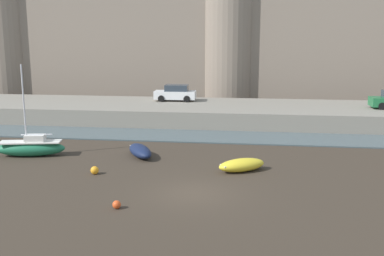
# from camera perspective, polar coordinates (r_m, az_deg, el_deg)

# --- Properties ---
(ground_plane) EXTENTS (160.00, 160.00, 0.00)m
(ground_plane) POSITION_cam_1_polar(r_m,az_deg,el_deg) (23.10, 0.26, -8.29)
(ground_plane) COLOR #382D23
(water_channel) EXTENTS (80.00, 4.50, 0.10)m
(water_channel) POSITION_cam_1_polar(r_m,az_deg,el_deg) (35.77, 2.94, -1.10)
(water_channel) COLOR #47565B
(water_channel) RESTS_ON ground
(quay_road) EXTENTS (67.70, 10.00, 1.56)m
(quay_road) POSITION_cam_1_polar(r_m,az_deg,el_deg) (42.73, 3.74, 1.94)
(quay_road) COLOR gray
(quay_road) RESTS_ON ground
(castle) EXTENTS (62.43, 6.73, 20.10)m
(castle) POSITION_cam_1_polar(r_m,az_deg,el_deg) (53.99, 4.69, 11.03)
(castle) COLOR gray
(castle) RESTS_ON ground
(rowboat_midflat_right) EXTENTS (3.15, 2.53, 0.77)m
(rowboat_midflat_right) POSITION_cam_1_polar(r_m,az_deg,el_deg) (26.80, 6.33, -4.66)
(rowboat_midflat_right) COLOR yellow
(rowboat_midflat_right) RESTS_ON ground
(sailboat_foreground_right) EXTENTS (4.68, 2.16, 6.10)m
(sailboat_foreground_right) POSITION_cam_1_polar(r_m,az_deg,el_deg) (31.84, -19.78, -2.32)
(sailboat_foreground_right) COLOR #1E6B47
(sailboat_foreground_right) RESTS_ON ground
(rowboat_midflat_centre) EXTENTS (2.64, 3.36, 0.79)m
(rowboat_midflat_centre) POSITION_cam_1_polar(r_m,az_deg,el_deg) (30.05, -6.61, -2.88)
(rowboat_midflat_centre) COLOR #141E3D
(rowboat_midflat_centre) RESTS_ON ground
(mooring_buoy_mid_mud) EXTENTS (0.47, 0.47, 0.47)m
(mooring_buoy_mid_mud) POSITION_cam_1_polar(r_m,az_deg,el_deg) (26.73, -12.26, -5.27)
(mooring_buoy_mid_mud) COLOR orange
(mooring_buoy_mid_mud) RESTS_ON ground
(mooring_buoy_near_shore) EXTENTS (0.39, 0.39, 0.39)m
(mooring_buoy_near_shore) POSITION_cam_1_polar(r_m,az_deg,el_deg) (21.35, -9.55, -9.57)
(mooring_buoy_near_shore) COLOR #E04C1E
(mooring_buoy_near_shore) RESTS_ON ground
(car_quay_west) EXTENTS (4.14, 1.96, 1.62)m
(car_quay_west) POSITION_cam_1_polar(r_m,az_deg,el_deg) (45.04, -2.10, 4.44)
(car_quay_west) COLOR silver
(car_quay_west) RESTS_ON quay_road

